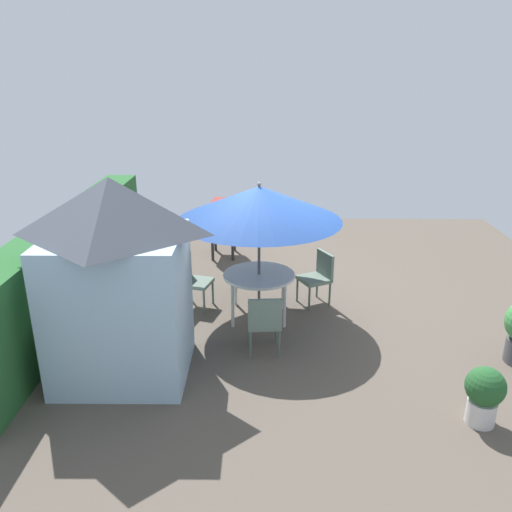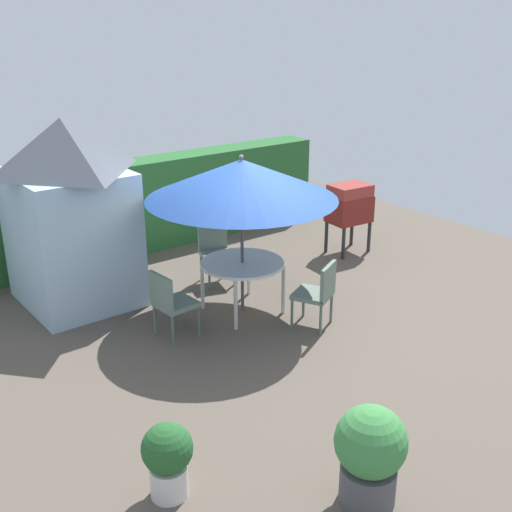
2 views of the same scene
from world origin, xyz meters
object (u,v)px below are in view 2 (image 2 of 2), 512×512
(patio_table, at_px, (242,266))
(bbq_grill, at_px, (349,205))
(potted_plant_by_shed, at_px, (168,457))
(potted_plant_by_grill, at_px, (370,453))
(chair_near_shed, at_px, (215,249))
(garden_shed, at_px, (70,211))
(chair_far_side, at_px, (170,301))
(chair_toward_hedge, at_px, (319,291))
(patio_umbrella, at_px, (242,179))

(patio_table, relative_size, bbq_grill, 0.95)
(potted_plant_by_shed, distance_m, potted_plant_by_grill, 1.69)
(bbq_grill, xyz_separation_m, potted_plant_by_grill, (-4.17, -4.44, -0.35))
(bbq_grill, distance_m, chair_near_shed, 2.57)
(garden_shed, relative_size, chair_far_side, 2.91)
(patio_table, xyz_separation_m, chair_near_shed, (0.30, 1.12, -0.15))
(chair_near_shed, xyz_separation_m, chair_toward_hedge, (0.20, -2.12, 0.00))
(patio_table, distance_m, chair_far_side, 1.20)
(chair_near_shed, bearing_deg, chair_toward_hedge, -84.65)
(garden_shed, relative_size, chair_near_shed, 2.91)
(garden_shed, height_order, chair_toward_hedge, garden_shed)
(patio_table, xyz_separation_m, potted_plant_by_shed, (-2.64, -2.56, -0.27))
(chair_near_shed, height_order, chair_far_side, same)
(patio_table, relative_size, chair_far_side, 1.27)
(potted_plant_by_shed, bearing_deg, patio_table, 44.11)
(chair_toward_hedge, bearing_deg, chair_near_shed, 95.35)
(chair_toward_hedge, bearing_deg, garden_shed, 128.63)
(patio_umbrella, relative_size, potted_plant_by_shed, 3.61)
(chair_near_shed, distance_m, chair_far_side, 1.93)
(patio_table, height_order, potted_plant_by_grill, potted_plant_by_grill)
(garden_shed, bearing_deg, chair_toward_hedge, -51.37)
(chair_toward_hedge, bearing_deg, patio_umbrella, 116.76)
(patio_table, height_order, patio_umbrella, patio_umbrella)
(patio_table, bearing_deg, garden_shed, 134.08)
(patio_table, xyz_separation_m, bbq_grill, (2.83, 0.80, 0.18))
(patio_umbrella, xyz_separation_m, potted_plant_by_shed, (-2.64, -2.56, -1.49))
(garden_shed, relative_size, potted_plant_by_grill, 2.88)
(garden_shed, xyz_separation_m, chair_toward_hedge, (2.19, -2.73, -0.82))
(patio_umbrella, height_order, bbq_grill, patio_umbrella)
(chair_near_shed, distance_m, chair_toward_hedge, 2.13)
(patio_table, bearing_deg, patio_umbrella, 180.00)
(bbq_grill, xyz_separation_m, potted_plant_by_shed, (-5.48, -3.36, -0.45))
(potted_plant_by_shed, bearing_deg, potted_plant_by_grill, -39.50)
(chair_near_shed, xyz_separation_m, potted_plant_by_shed, (-2.95, -3.68, -0.13))
(potted_plant_by_grill, bearing_deg, potted_plant_by_shed, 140.50)
(patio_umbrella, distance_m, bbq_grill, 3.12)
(patio_table, height_order, chair_near_shed, chair_near_shed)
(potted_plant_by_grill, bearing_deg, patio_umbrella, 69.80)
(chair_toward_hedge, height_order, potted_plant_by_shed, chair_toward_hedge)
(bbq_grill, bearing_deg, patio_umbrella, -164.28)
(chair_near_shed, relative_size, potted_plant_by_grill, 0.99)
(potted_plant_by_shed, bearing_deg, garden_shed, 77.40)
(patio_umbrella, distance_m, chair_far_side, 1.81)
(garden_shed, height_order, chair_near_shed, garden_shed)
(potted_plant_by_grill, bearing_deg, chair_toward_hedge, 55.12)
(chair_near_shed, relative_size, chair_far_side, 1.00)
(bbq_grill, bearing_deg, chair_toward_hedge, -142.42)
(bbq_grill, height_order, chair_near_shed, bbq_grill)
(chair_toward_hedge, bearing_deg, potted_plant_by_grill, -124.88)
(bbq_grill, distance_m, chair_toward_hedge, 2.96)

